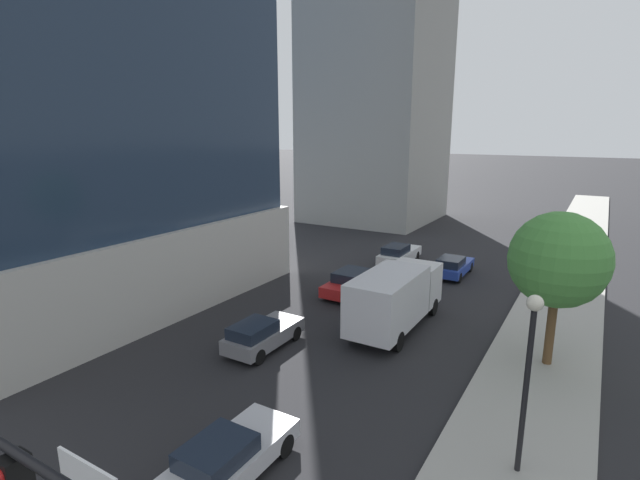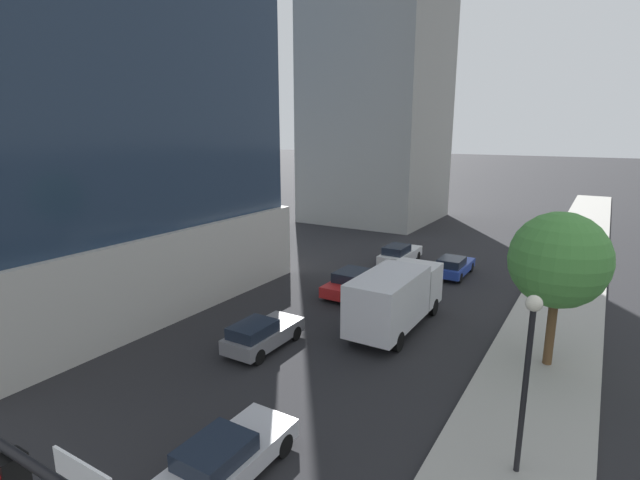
# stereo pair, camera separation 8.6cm
# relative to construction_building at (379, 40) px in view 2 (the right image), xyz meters

# --- Properties ---
(sidewalk) EXTENTS (4.34, 120.00, 0.15)m
(sidewalk) POSITION_rel_construction_building_xyz_m (20.39, -27.35, -18.63)
(sidewalk) COLOR #9E9B93
(sidewalk) RESTS_ON ground
(construction_building) EXTENTS (21.77, 13.76, 44.55)m
(construction_building) POSITION_rel_construction_building_xyz_m (0.00, 0.00, 0.00)
(construction_building) COLOR gray
(construction_building) RESTS_ON ground
(street_lamp) EXTENTS (0.44, 0.44, 5.27)m
(street_lamp) POSITION_rel_construction_building_xyz_m (20.59, -34.95, -15.06)
(street_lamp) COLOR black
(street_lamp) RESTS_ON sidewalk
(street_tree) EXTENTS (3.85, 3.85, 6.39)m
(street_tree) POSITION_rel_construction_building_xyz_m (20.57, -27.50, -14.11)
(street_tree) COLOR brown
(street_tree) RESTS_ON sidewalk
(car_silver) EXTENTS (1.79, 4.29, 1.40)m
(car_silver) POSITION_rel_construction_building_xyz_m (13.65, -39.32, -17.99)
(car_silver) COLOR #B7B7BC
(car_silver) RESTS_ON ground
(car_blue) EXTENTS (1.77, 4.23, 1.39)m
(car_blue) POSITION_rel_construction_building_xyz_m (13.65, -16.97, -18.01)
(car_blue) COLOR #233D9E
(car_blue) RESTS_ON ground
(car_red) EXTENTS (1.88, 4.55, 1.46)m
(car_red) POSITION_rel_construction_building_xyz_m (9.41, -23.66, -17.99)
(car_red) COLOR red
(car_red) RESTS_ON ground
(car_white) EXTENTS (1.73, 4.71, 1.51)m
(car_white) POSITION_rel_construction_building_xyz_m (9.41, -16.09, -17.96)
(car_white) COLOR silver
(car_white) RESTS_ON ground
(car_gray) EXTENTS (1.73, 4.07, 1.44)m
(car_gray) POSITION_rel_construction_building_xyz_m (9.41, -32.36, -17.98)
(car_gray) COLOR slate
(car_gray) RESTS_ON ground
(box_truck) EXTENTS (2.39, 7.20, 3.04)m
(box_truck) POSITION_rel_construction_building_xyz_m (13.65, -27.17, -16.99)
(box_truck) COLOR silver
(box_truck) RESTS_ON ground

